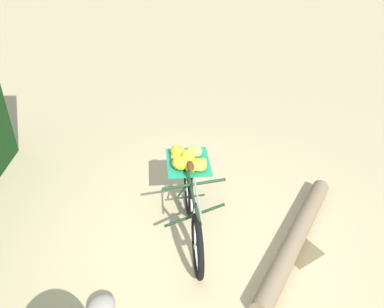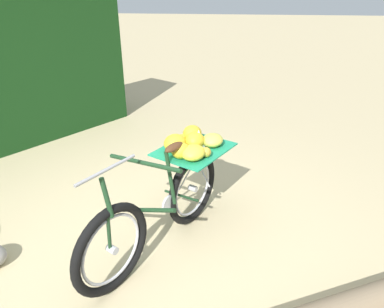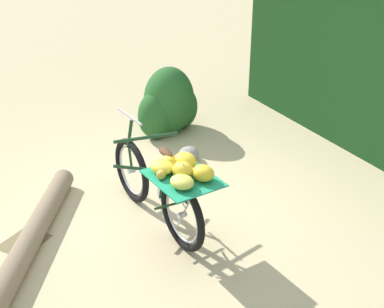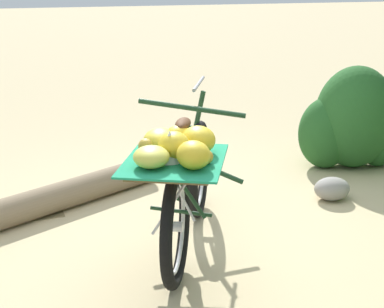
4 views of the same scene
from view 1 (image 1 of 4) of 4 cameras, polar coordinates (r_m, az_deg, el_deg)
name	(u,v)px [view 1 (image 1 of 4)]	position (r m, az deg, el deg)	size (l,w,h in m)	color
ground_plane	(185,247)	(4.92, -0.99, -13.36)	(60.00, 60.00, 0.00)	#C6B284
bicycle	(191,195)	(4.82, -0.14, -5.94)	(1.09, 1.71, 1.03)	black
fallen_log	(296,238)	(5.03, 14.88, -11.68)	(0.22, 0.22, 2.39)	#7F6B51
path_stone	(101,306)	(4.35, -13.09, -20.75)	(0.30, 0.25, 0.19)	gray
leaf_litter_patch	(301,252)	(5.03, 15.65, -13.57)	(0.44, 0.36, 0.01)	olive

